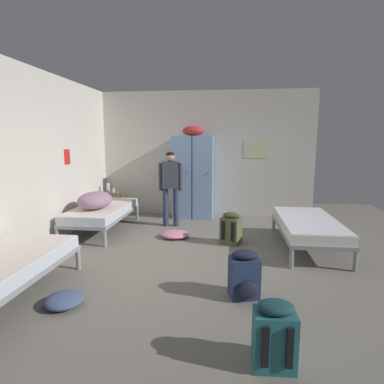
% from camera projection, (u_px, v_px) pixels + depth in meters
% --- Properties ---
extents(ground_plane, '(8.88, 8.88, 0.00)m').
position_uv_depth(ground_plane, '(190.00, 256.00, 4.86)').
color(ground_plane, slate).
extents(room_backdrop, '(4.97, 5.61, 2.87)m').
position_uv_depth(room_backdrop, '(132.00, 157.00, 6.08)').
color(room_backdrop, beige).
rests_on(room_backdrop, ground_plane).
extents(locker_bank, '(0.90, 0.55, 2.07)m').
position_uv_depth(locker_bank, '(193.00, 175.00, 7.17)').
color(locker_bank, '#7A9ECC').
rests_on(locker_bank, ground_plane).
extents(shelf_unit, '(0.38, 0.30, 0.57)m').
position_uv_depth(shelf_unit, '(112.00, 202.00, 7.32)').
color(shelf_unit, brown).
rests_on(shelf_unit, ground_plane).
extents(bed_right, '(0.90, 1.90, 0.49)m').
position_uv_depth(bed_right, '(308.00, 225.00, 5.17)').
color(bed_right, gray).
rests_on(bed_right, ground_plane).
extents(bed_left_front, '(0.90, 1.90, 0.49)m').
position_uv_depth(bed_left_front, '(0.00, 268.00, 3.44)').
color(bed_left_front, gray).
rests_on(bed_left_front, ground_plane).
extents(bed_left_rear, '(0.90, 1.90, 0.49)m').
position_uv_depth(bed_left_rear, '(102.00, 212.00, 6.16)').
color(bed_left_rear, gray).
rests_on(bed_left_rear, ground_plane).
extents(bedding_heap, '(0.59, 0.80, 0.32)m').
position_uv_depth(bedding_heap, '(95.00, 200.00, 5.90)').
color(bedding_heap, gray).
rests_on(bedding_heap, bed_left_rear).
extents(person_traveler, '(0.48, 0.24, 1.52)m').
position_uv_depth(person_traveler, '(171.00, 182.00, 6.41)').
color(person_traveler, '#2D334C').
rests_on(person_traveler, ground_plane).
extents(water_bottle, '(0.07, 0.07, 0.25)m').
position_uv_depth(water_bottle, '(108.00, 187.00, 7.30)').
color(water_bottle, '#B2DBEA').
rests_on(water_bottle, shelf_unit).
extents(lotion_bottle, '(0.06, 0.06, 0.13)m').
position_uv_depth(lotion_bottle, '(113.00, 190.00, 7.23)').
color(lotion_bottle, beige).
rests_on(lotion_bottle, shelf_unit).
extents(backpack_olive, '(0.39, 0.40, 0.55)m').
position_uv_depth(backpack_olive, '(231.00, 229.00, 5.40)').
color(backpack_olive, '#566038').
rests_on(backpack_olive, ground_plane).
extents(backpack_navy, '(0.37, 0.38, 0.55)m').
position_uv_depth(backpack_navy, '(244.00, 275.00, 3.54)').
color(backpack_navy, navy).
rests_on(backpack_navy, ground_plane).
extents(backpack_teal, '(0.33, 0.35, 0.55)m').
position_uv_depth(backpack_teal, '(274.00, 335.00, 2.46)').
color(backpack_teal, '#23666B').
rests_on(backpack_teal, ground_plane).
extents(clothes_pile_denim, '(0.41, 0.42, 0.13)m').
position_uv_depth(clothes_pile_denim, '(64.00, 300.00, 3.39)').
color(clothes_pile_denim, '#42567A').
rests_on(clothes_pile_denim, ground_plane).
extents(clothes_pile_pink, '(0.51, 0.47, 0.12)m').
position_uv_depth(clothes_pile_pink, '(175.00, 234.00, 5.76)').
color(clothes_pile_pink, pink).
rests_on(clothes_pile_pink, ground_plane).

